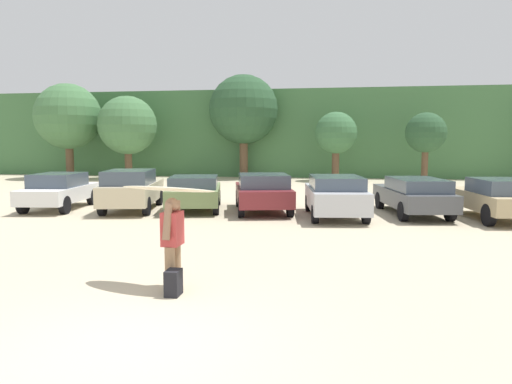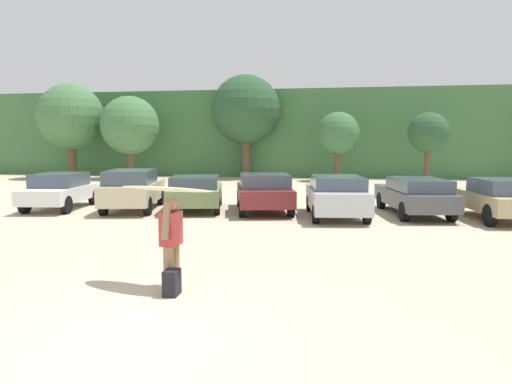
{
  "view_description": "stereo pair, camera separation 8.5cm",
  "coord_description": "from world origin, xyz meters",
  "px_view_note": "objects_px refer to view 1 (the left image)",
  "views": [
    {
      "loc": [
        2.59,
        -5.62,
        2.65
      ],
      "look_at": [
        0.66,
        6.4,
        1.36
      ],
      "focal_mm": 33.13,
      "sensor_mm": 36.0,
      "label": 1
    },
    {
      "loc": [
        2.67,
        -5.61,
        2.65
      ],
      "look_at": [
        0.66,
        6.4,
        1.36
      ],
      "focal_mm": 33.13,
      "sensor_mm": 36.0,
      "label": 2
    }
  ],
  "objects_px": {
    "parked_car_white": "(59,190)",
    "parked_car_olive_green": "(195,191)",
    "parked_car_dark_gray": "(413,194)",
    "parked_car_tan": "(499,198)",
    "person_adult": "(173,237)",
    "parked_car_champagne": "(132,189)",
    "backpack_dropped": "(173,283)",
    "parked_car_maroon": "(263,191)",
    "parked_car_silver": "(335,195)",
    "surfboard_cream": "(167,189)"
  },
  "relations": [
    {
      "from": "surfboard_cream",
      "to": "parked_car_maroon",
      "type": "bearing_deg",
      "value": -76.14
    },
    {
      "from": "parked_car_champagne",
      "to": "parked_car_tan",
      "type": "distance_m",
      "value": 13.31
    },
    {
      "from": "parked_car_dark_gray",
      "to": "parked_car_tan",
      "type": "distance_m",
      "value": 2.78
    },
    {
      "from": "parked_car_white",
      "to": "parked_car_champagne",
      "type": "relative_size",
      "value": 0.91
    },
    {
      "from": "parked_car_silver",
      "to": "parked_car_tan",
      "type": "height_order",
      "value": "parked_car_silver"
    },
    {
      "from": "parked_car_white",
      "to": "parked_car_silver",
      "type": "distance_m",
      "value": 10.83
    },
    {
      "from": "parked_car_maroon",
      "to": "surfboard_cream",
      "type": "bearing_deg",
      "value": 164.7
    },
    {
      "from": "parked_car_maroon",
      "to": "parked_car_tan",
      "type": "height_order",
      "value": "parked_car_maroon"
    },
    {
      "from": "parked_car_champagne",
      "to": "parked_car_olive_green",
      "type": "height_order",
      "value": "parked_car_champagne"
    },
    {
      "from": "parked_car_olive_green",
      "to": "person_adult",
      "type": "relative_size",
      "value": 2.65
    },
    {
      "from": "parked_car_maroon",
      "to": "person_adult",
      "type": "distance_m",
      "value": 9.62
    },
    {
      "from": "parked_car_white",
      "to": "parked_car_maroon",
      "type": "relative_size",
      "value": 0.93
    },
    {
      "from": "parked_car_champagne",
      "to": "parked_car_tan",
      "type": "xyz_separation_m",
      "value": [
        13.31,
        -0.17,
        -0.07
      ]
    },
    {
      "from": "parked_car_olive_green",
      "to": "surfboard_cream",
      "type": "relative_size",
      "value": 2.13
    },
    {
      "from": "parked_car_silver",
      "to": "parked_car_white",
      "type": "bearing_deg",
      "value": 80.9
    },
    {
      "from": "parked_car_silver",
      "to": "surfboard_cream",
      "type": "bearing_deg",
      "value": 153.1
    },
    {
      "from": "parked_car_white",
      "to": "parked_car_maroon",
      "type": "bearing_deg",
      "value": -93.81
    },
    {
      "from": "parked_car_dark_gray",
      "to": "person_adult",
      "type": "relative_size",
      "value": 2.94
    },
    {
      "from": "parked_car_white",
      "to": "backpack_dropped",
      "type": "distance_m",
      "value": 12.45
    },
    {
      "from": "parked_car_dark_gray",
      "to": "person_adult",
      "type": "bearing_deg",
      "value": 140.41
    },
    {
      "from": "parked_car_dark_gray",
      "to": "person_adult",
      "type": "height_order",
      "value": "person_adult"
    },
    {
      "from": "parked_car_silver",
      "to": "parked_car_tan",
      "type": "bearing_deg",
      "value": -94.32
    },
    {
      "from": "parked_car_champagne",
      "to": "surfboard_cream",
      "type": "distance_m",
      "value": 10.28
    },
    {
      "from": "parked_car_tan",
      "to": "person_adult",
      "type": "distance_m",
      "value": 12.39
    },
    {
      "from": "person_adult",
      "to": "parked_car_olive_green",
      "type": "bearing_deg",
      "value": -72.99
    },
    {
      "from": "parked_car_champagne",
      "to": "backpack_dropped",
      "type": "height_order",
      "value": "parked_car_champagne"
    },
    {
      "from": "parked_car_white",
      "to": "backpack_dropped",
      "type": "height_order",
      "value": "parked_car_white"
    },
    {
      "from": "parked_car_champagne",
      "to": "parked_car_olive_green",
      "type": "bearing_deg",
      "value": -90.13
    },
    {
      "from": "parked_car_tan",
      "to": "person_adult",
      "type": "bearing_deg",
      "value": 129.95
    },
    {
      "from": "parked_car_white",
      "to": "parked_car_olive_green",
      "type": "xyz_separation_m",
      "value": [
        5.4,
        0.57,
        -0.03
      ]
    },
    {
      "from": "parked_car_dark_gray",
      "to": "parked_car_white",
      "type": "bearing_deg",
      "value": 83.76
    },
    {
      "from": "person_adult",
      "to": "backpack_dropped",
      "type": "relative_size",
      "value": 3.68
    },
    {
      "from": "parked_car_maroon",
      "to": "surfboard_cream",
      "type": "relative_size",
      "value": 2.2
    },
    {
      "from": "parked_car_silver",
      "to": "backpack_dropped",
      "type": "distance_m",
      "value": 9.61
    },
    {
      "from": "parked_car_olive_green",
      "to": "person_adult",
      "type": "bearing_deg",
      "value": -178.0
    },
    {
      "from": "parked_car_champagne",
      "to": "parked_car_dark_gray",
      "type": "height_order",
      "value": "parked_car_champagne"
    },
    {
      "from": "parked_car_champagne",
      "to": "person_adult",
      "type": "distance_m",
      "value": 10.39
    },
    {
      "from": "parked_car_white",
      "to": "backpack_dropped",
      "type": "bearing_deg",
      "value": -147.31
    },
    {
      "from": "parked_car_olive_green",
      "to": "parked_car_tan",
      "type": "height_order",
      "value": "parked_car_tan"
    },
    {
      "from": "parked_car_white",
      "to": "person_adult",
      "type": "xyz_separation_m",
      "value": [
        7.85,
        -9.12,
        0.18
      ]
    },
    {
      "from": "parked_car_maroon",
      "to": "person_adult",
      "type": "height_order",
      "value": "person_adult"
    },
    {
      "from": "parked_car_champagne",
      "to": "parked_car_maroon",
      "type": "bearing_deg",
      "value": -96.97
    },
    {
      "from": "backpack_dropped",
      "to": "parked_car_tan",
      "type": "bearing_deg",
      "value": 48.55
    },
    {
      "from": "parked_car_white",
      "to": "parked_car_olive_green",
      "type": "distance_m",
      "value": 5.43
    },
    {
      "from": "parked_car_olive_green",
      "to": "backpack_dropped",
      "type": "xyz_separation_m",
      "value": [
        2.6,
        -10.09,
        -0.51
      ]
    },
    {
      "from": "parked_car_champagne",
      "to": "parked_car_tan",
      "type": "relative_size",
      "value": 1.06
    },
    {
      "from": "parked_car_champagne",
      "to": "surfboard_cream",
      "type": "xyz_separation_m",
      "value": [
        4.71,
        -9.09,
        0.96
      ]
    },
    {
      "from": "parked_car_dark_gray",
      "to": "surfboard_cream",
      "type": "relative_size",
      "value": 2.36
    },
    {
      "from": "parked_car_tan",
      "to": "parked_car_olive_green",
      "type": "bearing_deg",
      "value": 79.73
    },
    {
      "from": "parked_car_champagne",
      "to": "parked_car_dark_gray",
      "type": "bearing_deg",
      "value": -98.69
    }
  ]
}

